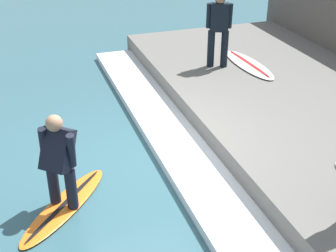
# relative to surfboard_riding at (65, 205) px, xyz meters

# --- Properties ---
(ground_plane) EXTENTS (28.00, 28.00, 0.00)m
(ground_plane) POSITION_rel_surfboard_riding_xyz_m (1.39, 0.65, -0.03)
(ground_plane) COLOR #335B66
(concrete_ledge) EXTENTS (4.40, 11.26, 0.48)m
(concrete_ledge) POSITION_rel_surfboard_riding_xyz_m (4.77, 0.65, 0.21)
(concrete_ledge) COLOR #66635E
(concrete_ledge) RESTS_ON ground_plane
(wave_foam_crest) EXTENTS (0.92, 10.70, 0.16)m
(wave_foam_crest) POSITION_rel_surfboard_riding_xyz_m (2.11, 0.65, 0.05)
(wave_foam_crest) COLOR silver
(wave_foam_crest) RESTS_ON ground_plane
(surfboard_riding) EXTENTS (1.68, 1.80, 0.07)m
(surfboard_riding) POSITION_rel_surfboard_riding_xyz_m (0.00, 0.00, 0.00)
(surfboard_riding) COLOR orange
(surfboard_riding) RESTS_ON ground_plane
(surfer_riding) EXTENTS (0.60, 0.60, 1.45)m
(surfer_riding) POSITION_rel_surfboard_riding_xyz_m (-0.00, -0.00, 0.83)
(surfer_riding) COLOR black
(surfer_riding) RESTS_ON surfboard_riding
(surfer_waiting_near) EXTENTS (0.53, 0.38, 1.63)m
(surfer_waiting_near) POSITION_rel_surfboard_riding_xyz_m (3.91, 3.38, 1.36)
(surfer_waiting_near) COLOR black
(surfer_waiting_near) RESTS_ON concrete_ledge
(surfboard_waiting_near) EXTENTS (0.60, 1.99, 0.07)m
(surfboard_waiting_near) POSITION_rel_surfboard_riding_xyz_m (4.61, 3.19, 0.48)
(surfboard_waiting_near) COLOR white
(surfboard_waiting_near) RESTS_ON concrete_ledge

